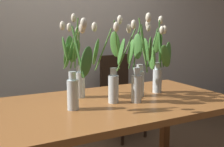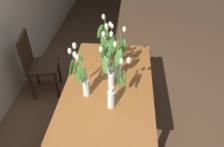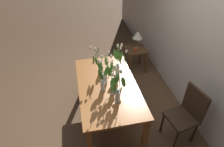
% 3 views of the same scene
% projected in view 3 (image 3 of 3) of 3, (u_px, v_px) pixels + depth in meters
% --- Properties ---
extents(ground_plane, '(18.00, 18.00, 0.00)m').
position_uv_depth(ground_plane, '(108.00, 116.00, 3.38)').
color(ground_plane, brown).
extents(room_wall_rear, '(9.00, 0.10, 2.70)m').
position_uv_depth(room_wall_rear, '(203.00, 40.00, 2.80)').
color(room_wall_rear, silver).
rests_on(room_wall_rear, ground).
extents(dining_table, '(1.60, 0.90, 0.74)m').
position_uv_depth(dining_table, '(108.00, 89.00, 2.99)').
color(dining_table, '#A3602D').
rests_on(dining_table, ground).
extents(tulip_vase_0, '(0.20, 0.20, 0.58)m').
position_uv_depth(tulip_vase_0, '(119.00, 63.00, 2.99)').
color(tulip_vase_0, silver).
rests_on(tulip_vase_0, dining_table).
extents(tulip_vase_1, '(0.28, 0.13, 0.58)m').
position_uv_depth(tulip_vase_1, '(102.00, 79.00, 2.73)').
color(tulip_vase_1, silver).
rests_on(tulip_vase_1, dining_table).
extents(tulip_vase_2, '(0.26, 0.16, 0.57)m').
position_uv_depth(tulip_vase_2, '(106.00, 73.00, 2.85)').
color(tulip_vase_2, silver).
rests_on(tulip_vase_2, dining_table).
extents(tulip_vase_3, '(0.22, 0.23, 0.57)m').
position_uv_depth(tulip_vase_3, '(117.00, 90.00, 2.50)').
color(tulip_vase_3, silver).
rests_on(tulip_vase_3, dining_table).
extents(tulip_vase_4, '(0.21, 0.20, 0.54)m').
position_uv_depth(tulip_vase_4, '(112.00, 81.00, 2.66)').
color(tulip_vase_4, silver).
rests_on(tulip_vase_4, dining_table).
extents(tulip_vase_5, '(0.15, 0.19, 0.53)m').
position_uv_depth(tulip_vase_5, '(99.00, 65.00, 3.05)').
color(tulip_vase_5, silver).
rests_on(tulip_vase_5, dining_table).
extents(dining_chair, '(0.47, 0.47, 0.93)m').
position_uv_depth(dining_chair, '(187.00, 113.00, 2.76)').
color(dining_chair, '#382619').
rests_on(dining_chair, ground).
extents(side_table, '(0.44, 0.44, 0.55)m').
position_uv_depth(side_table, '(136.00, 53.00, 4.27)').
color(side_table, brown).
rests_on(side_table, ground).
extents(table_lamp, '(0.22, 0.22, 0.40)m').
position_uv_depth(table_lamp, '(138.00, 35.00, 4.05)').
color(table_lamp, olive).
rests_on(table_lamp, side_table).
extents(pillar_candle, '(0.06, 0.06, 0.07)m').
position_uv_depth(pillar_candle, '(135.00, 50.00, 4.08)').
color(pillar_candle, '#CC4C23').
rests_on(pillar_candle, side_table).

